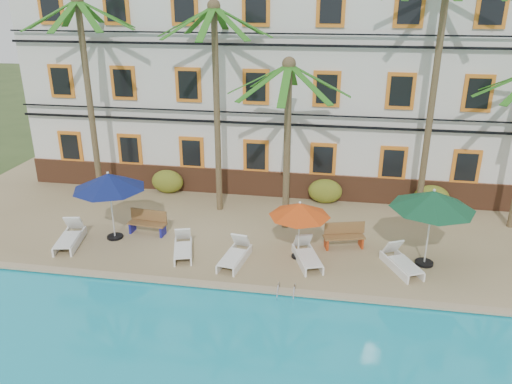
% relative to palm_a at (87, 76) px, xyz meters
% --- Properties ---
extents(ground, '(100.00, 100.00, 0.00)m').
position_rel_palm_a_xyz_m(ground, '(8.24, -5.10, -5.83)').
color(ground, '#384C23').
rests_on(ground, ground).
extents(pool_deck, '(30.00, 12.00, 0.25)m').
position_rel_palm_a_xyz_m(pool_deck, '(8.24, -0.10, -5.70)').
color(pool_deck, tan).
rests_on(pool_deck, ground).
extents(pool_coping, '(30.00, 0.35, 0.06)m').
position_rel_palm_a_xyz_m(pool_coping, '(8.24, -6.00, -5.55)').
color(pool_coping, tan).
rests_on(pool_coping, pool_deck).
extents(hotel_building, '(25.40, 6.44, 10.22)m').
position_rel_palm_a_xyz_m(hotel_building, '(8.24, 4.88, -0.46)').
color(hotel_building, silver).
rests_on(hotel_building, pool_deck).
extents(palm_a, '(4.49, 4.49, 8.75)m').
position_rel_palm_a_xyz_m(palm_a, '(0.00, 0.00, 0.00)').
color(palm_a, brown).
rests_on(palm_a, pool_deck).
extents(palm_b, '(4.49, 4.49, 8.53)m').
position_rel_palm_a_xyz_m(palm_b, '(5.46, 0.01, -0.13)').
color(palm_b, brown).
rests_on(palm_b, pool_deck).
extents(palm_c, '(4.49, 4.49, 6.64)m').
position_rel_palm_a_xyz_m(palm_c, '(8.46, -1.28, -1.22)').
color(palm_c, brown).
rests_on(palm_c, pool_deck).
extents(palm_d, '(4.49, 4.49, 9.85)m').
position_rel_palm_a_xyz_m(palm_d, '(13.81, 0.58, 0.62)').
color(palm_d, brown).
rests_on(palm_d, pool_deck).
extents(shrub_left, '(1.50, 0.90, 1.10)m').
position_rel_palm_a_xyz_m(shrub_left, '(2.61, 1.50, -5.03)').
color(shrub_left, '#215719').
rests_on(shrub_left, pool_deck).
extents(shrub_mid, '(1.50, 0.90, 1.10)m').
position_rel_palm_a_xyz_m(shrub_mid, '(9.92, 1.50, -5.03)').
color(shrub_mid, '#215719').
rests_on(shrub_mid, pool_deck).
extents(shrub_right, '(1.50, 0.90, 1.10)m').
position_rel_palm_a_xyz_m(shrub_right, '(14.46, 1.50, -5.03)').
color(shrub_right, '#215719').
rests_on(shrub_right, pool_deck).
extents(umbrella_blue, '(2.69, 2.69, 2.69)m').
position_rel_palm_a_xyz_m(umbrella_blue, '(2.15, -3.35, -3.28)').
color(umbrella_blue, black).
rests_on(umbrella_blue, pool_deck).
extents(umbrella_red, '(2.14, 2.14, 2.15)m').
position_rel_palm_a_xyz_m(umbrella_red, '(9.20, -3.67, -3.75)').
color(umbrella_red, black).
rests_on(umbrella_red, pool_deck).
extents(umbrella_green, '(2.80, 2.80, 2.79)m').
position_rel_palm_a_xyz_m(umbrella_green, '(13.54, -3.44, -3.19)').
color(umbrella_green, black).
rests_on(umbrella_green, pool_deck).
extents(lounger_a, '(1.08, 2.04, 0.92)m').
position_rel_palm_a_xyz_m(lounger_a, '(0.74, -4.12, -5.28)').
color(lounger_a, white).
rests_on(lounger_a, pool_deck).
extents(lounger_b, '(1.09, 1.84, 0.82)m').
position_rel_palm_a_xyz_m(lounger_b, '(5.11, -4.14, -5.31)').
color(lounger_b, white).
rests_on(lounger_b, pool_deck).
extents(lounger_c, '(0.94, 1.94, 0.88)m').
position_rel_palm_a_xyz_m(lounger_c, '(7.07, -4.39, -5.29)').
color(lounger_c, white).
rests_on(lounger_c, pool_deck).
extents(lounger_d, '(1.24, 1.96, 0.87)m').
position_rel_palm_a_xyz_m(lounger_d, '(9.53, -3.99, -5.30)').
color(lounger_d, white).
rests_on(lounger_d, pool_deck).
extents(lounger_e, '(1.37, 1.93, 0.86)m').
position_rel_palm_a_xyz_m(lounger_e, '(12.70, -3.92, -5.30)').
color(lounger_e, white).
rests_on(lounger_e, pool_deck).
extents(bench_left, '(1.54, 0.62, 0.93)m').
position_rel_palm_a_xyz_m(bench_left, '(3.27, -2.72, -5.11)').
color(bench_left, olive).
rests_on(bench_left, pool_deck).
extents(bench_right, '(1.57, 0.85, 0.93)m').
position_rel_palm_a_xyz_m(bench_right, '(10.76, -2.60, -5.11)').
color(bench_right, olive).
rests_on(bench_right, pool_deck).
extents(pool_ladder, '(0.54, 0.74, 0.74)m').
position_rel_palm_a_xyz_m(pool_ladder, '(9.05, -6.10, -5.58)').
color(pool_ladder, silver).
rests_on(pool_ladder, ground).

